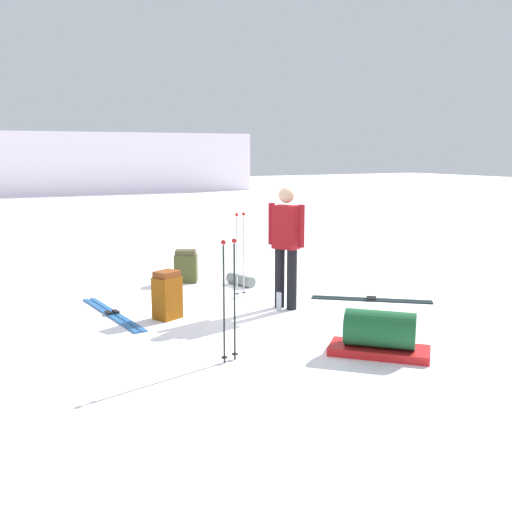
# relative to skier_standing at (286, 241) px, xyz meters

# --- Properties ---
(ground_plane) EXTENTS (80.00, 80.00, 0.00)m
(ground_plane) POSITION_rel_skier_standing_xyz_m (-0.24, 0.42, -0.95)
(ground_plane) COLOR white
(distant_snow_ridge) EXTENTS (18.83, 6.11, 3.17)m
(distant_snow_ridge) POSITION_rel_skier_standing_xyz_m (2.45, 26.36, 0.63)
(distant_snow_ridge) COLOR white
(distant_snow_ridge) RESTS_ON ground_plane
(skier_standing) EXTENTS (0.35, 0.52, 1.70)m
(skier_standing) POSITION_rel_skier_standing_xyz_m (0.00, 0.00, 0.00)
(skier_standing) COLOR black
(skier_standing) RESTS_ON ground_plane
(ski_pair_near) EXTENTS (0.37, 1.98, 0.05)m
(ski_pair_near) POSITION_rel_skier_standing_xyz_m (-2.24, 0.81, -0.94)
(ski_pair_near) COLOR #235D9E
(ski_pair_near) RESTS_ON ground_plane
(ski_pair_far) EXTENTS (1.48, 1.23, 0.05)m
(ski_pair_far) POSITION_rel_skier_standing_xyz_m (1.35, -0.22, -0.94)
(ski_pair_far) COLOR black
(ski_pair_far) RESTS_ON ground_plane
(backpack_large_dark) EXTENTS (0.40, 0.37, 0.64)m
(backpack_large_dark) POSITION_rel_skier_standing_xyz_m (-1.64, 0.29, -0.64)
(backpack_large_dark) COLOR #8B480C
(backpack_large_dark) RESTS_ON ground_plane
(backpack_bright) EXTENTS (0.45, 0.41, 0.55)m
(backpack_bright) POSITION_rel_skier_standing_xyz_m (-0.62, 2.23, -0.69)
(backpack_bright) COLOR #424622
(backpack_bright) RESTS_ON ground_plane
(ski_poles_planted_near) EXTENTS (0.21, 0.11, 1.30)m
(ski_poles_planted_near) POSITION_rel_skier_standing_xyz_m (-1.61, -1.56, -0.23)
(ski_poles_planted_near) COLOR black
(ski_poles_planted_near) RESTS_ON ground_plane
(ski_poles_planted_far) EXTENTS (0.20, 0.11, 1.28)m
(ski_poles_planted_far) POSITION_rel_skier_standing_xyz_m (-0.27, 0.88, -0.24)
(ski_poles_planted_far) COLOR #AEB0BD
(ski_poles_planted_far) RESTS_ON ground_plane
(gear_sled) EXTENTS (1.07, 1.07, 0.49)m
(gear_sled) POSITION_rel_skier_standing_xyz_m (-0.09, -2.13, -0.73)
(gear_sled) COLOR red
(gear_sled) RESTS_ON ground_plane
(sleeping_mat_rolled) EXTENTS (0.30, 0.58, 0.18)m
(sleeping_mat_rolled) POSITION_rel_skier_standing_xyz_m (0.08, 1.58, -0.86)
(sleeping_mat_rolled) COLOR slate
(sleeping_mat_rolled) RESTS_ON ground_plane
(thermos_bottle) EXTENTS (0.07, 0.07, 0.26)m
(thermos_bottle) POSITION_rel_skier_standing_xyz_m (-0.15, -0.08, -0.82)
(thermos_bottle) COLOR #ADB7C6
(thermos_bottle) RESTS_ON ground_plane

